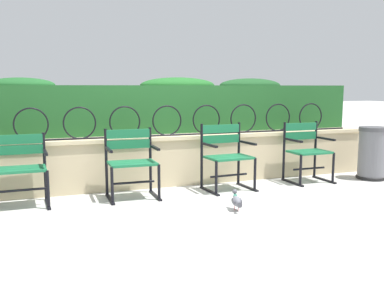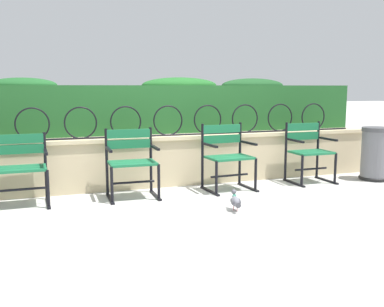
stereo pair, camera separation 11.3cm
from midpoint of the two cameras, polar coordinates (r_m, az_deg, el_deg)
name	(u,v)px [view 1 (the left image)]	position (r m, az deg, el deg)	size (l,w,h in m)	color
ground_plane	(196,199)	(5.46, -0.07, -5.92)	(60.00, 60.00, 0.00)	#B7B5AF
stone_wall	(172,160)	(6.26, -3.10, -0.78)	(6.23, 0.41, 0.70)	#C6B289
iron_arch_fence	(168,122)	(6.10, -3.67, 4.05)	(5.71, 0.02, 0.42)	black
hedge_row	(163,106)	(6.61, -4.24, 6.10)	(6.11, 0.54, 0.81)	#1E5123
park_chair_leftmost	(19,167)	(5.49, -21.91, -1.59)	(0.64, 0.53, 0.83)	#19663D
park_chair_centre_left	(131,160)	(5.56, -8.39, -0.89)	(0.62, 0.54, 0.85)	#19663D
park_chair_centre_right	(226,154)	(5.95, 3.87, -0.13)	(0.64, 0.56, 0.88)	#19663D
park_chair_rightmost	(306,150)	(6.64, 13.99, 0.48)	(0.59, 0.52, 0.86)	#19663D
pigeon_near_chairs	(237,201)	(4.98, 5.08, -6.06)	(0.14, 0.29, 0.22)	slate
trash_bin	(372,154)	(7.10, 21.68, -0.10)	(0.44, 0.44, 0.78)	slate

